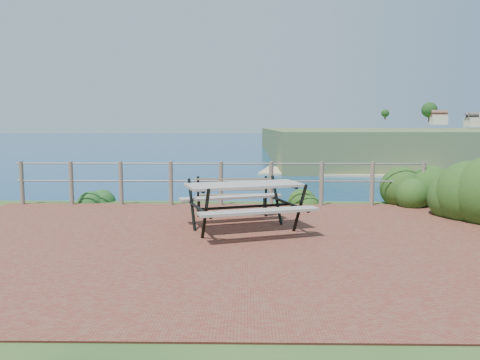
# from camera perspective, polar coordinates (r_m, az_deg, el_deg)

# --- Properties ---
(ground) EXTENTS (10.00, 7.00, 0.12)m
(ground) POSITION_cam_1_polar(r_m,az_deg,el_deg) (7.51, -3.81, -7.51)
(ground) COLOR brown
(ground) RESTS_ON ground
(ocean) EXTENTS (1200.00, 1200.00, 0.00)m
(ocean) POSITION_cam_1_polar(r_m,az_deg,el_deg) (207.27, 0.79, 6.20)
(ocean) COLOR #135775
(ocean) RESTS_ON ground
(safety_railing) EXTENTS (9.40, 0.10, 1.00)m
(safety_railing) POSITION_cam_1_polar(r_m,az_deg,el_deg) (10.70, -2.35, -0.12)
(safety_railing) COLOR #6B5B4C
(safety_railing) RESTS_ON ground
(picnic_table) EXTENTS (2.11, 1.62, 0.82)m
(picnic_table) POSITION_cam_1_polar(r_m,az_deg,el_deg) (8.06, 0.52, -2.70)
(picnic_table) COLOR #9D978D
(picnic_table) RESTS_ON ground
(park_bench) EXTENTS (1.47, 0.44, 0.82)m
(park_bench) POSITION_cam_1_polar(r_m,az_deg,el_deg) (9.47, -0.99, -1.19)
(park_bench) COLOR brown
(park_bench) RESTS_ON ground
(shrub_right_front) EXTENTS (1.61, 1.61, 2.28)m
(shrub_right_front) POSITION_cam_1_polar(r_m,az_deg,el_deg) (10.44, 25.10, -4.10)
(shrub_right_front) COLOR #1A3A12
(shrub_right_front) RESTS_ON ground
(shrub_right_edge) EXTENTS (1.14, 1.14, 1.62)m
(shrub_right_edge) POSITION_cam_1_polar(r_m,az_deg,el_deg) (11.58, 20.85, -2.90)
(shrub_right_edge) COLOR #1A3A12
(shrub_right_edge) RESTS_ON ground
(shrub_lip_west) EXTENTS (0.67, 0.67, 0.37)m
(shrub_lip_west) POSITION_cam_1_polar(r_m,az_deg,el_deg) (11.87, -16.73, -2.51)
(shrub_lip_west) COLOR #1B481B
(shrub_lip_west) RESTS_ON ground
(shrub_lip_east) EXTENTS (0.73, 0.73, 0.45)m
(shrub_lip_east) POSITION_cam_1_polar(r_m,az_deg,el_deg) (11.40, 8.28, -2.67)
(shrub_lip_east) COLOR #1A3A12
(shrub_lip_east) RESTS_ON ground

